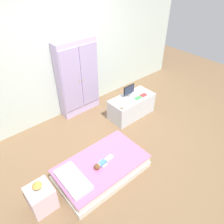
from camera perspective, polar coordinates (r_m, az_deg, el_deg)
name	(u,v)px	position (r m, az deg, el deg)	size (l,w,h in m)	color
ground_plane	(117,146)	(4.17, 1.35, -8.81)	(10.00, 10.00, 0.02)	brown
back_wall	(65,53)	(4.51, -12.25, 15.00)	(6.40, 0.05, 2.70)	silver
bed	(102,168)	(3.64, -2.71, -14.52)	(1.44, 0.85, 0.26)	silver
pillow	(73,180)	(3.35, -10.21, -17.13)	(0.31, 0.60, 0.07)	silver
doll	(100,164)	(3.48, -3.04, -13.55)	(0.39, 0.14, 0.10)	#4C84C6
nightstand	(41,198)	(3.40, -18.04, -20.60)	(0.34, 0.34, 0.40)	silver
table_lamp	(37,184)	(3.14, -19.18, -17.37)	(0.13, 0.13, 0.18)	#B7B2AD
wardrobe	(78,78)	(4.65, -8.97, 8.81)	(0.88, 0.29, 1.63)	silver
tv_stand	(131,106)	(4.76, 5.09, 1.52)	(1.00, 0.47, 0.46)	silver
tv_monitor	(129,90)	(4.59, 4.49, 5.74)	(0.28, 0.10, 0.26)	#99999E
rocking_horse_toy	(122,106)	(4.26, 2.77, 1.46)	(0.09, 0.04, 0.10)	#8E6642
book_green	(138,98)	(4.61, 6.83, 3.69)	(0.16, 0.09, 0.01)	#429E51
book_red	(144,95)	(4.72, 8.28, 4.43)	(0.14, 0.10, 0.02)	#CC3838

